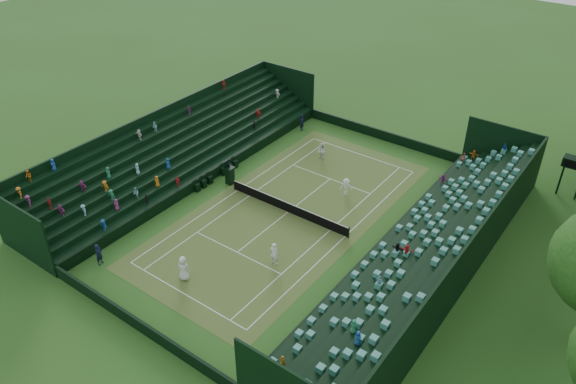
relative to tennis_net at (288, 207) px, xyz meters
name	(u,v)px	position (x,y,z in m)	size (l,w,h in m)	color
ground	(288,212)	(0.00, 0.00, -0.53)	(160.00, 160.00, 0.00)	#2C561B
court_surface	(288,212)	(0.00, 0.00, -0.52)	(12.97, 26.77, 0.01)	#2B6822
perimeter_wall_north	(381,135)	(0.00, 15.88, -0.03)	(17.17, 0.20, 1.00)	black
perimeter_wall_south	(138,324)	(0.00, -15.88, -0.03)	(17.17, 0.20, 1.00)	black
perimeter_wall_east	(380,246)	(8.48, 0.00, -0.03)	(0.20, 31.77, 1.00)	black
perimeter_wall_west	(211,175)	(-8.48, 0.00, -0.03)	(0.20, 31.77, 1.00)	black
north_grandstand	(435,257)	(12.66, 0.00, 1.02)	(6.60, 32.00, 4.90)	black
south_grandstand	(177,151)	(-12.66, 0.00, 1.02)	(6.60, 32.00, 4.90)	black
tennis_net	(288,207)	(0.00, 0.00, 0.00)	(11.67, 0.10, 1.06)	black
scoreboard_tower	(575,165)	(17.75, 16.00, 2.62)	(2.00, 1.00, 3.70)	black
umpire_chair	(230,173)	(-6.76, 0.52, 0.53)	(0.78, 0.78, 2.46)	black
courtside_chairs	(216,175)	(-8.27, 0.40, -0.13)	(0.49, 5.46, 1.06)	black
player_near_west	(183,268)	(-1.07, -10.78, 0.45)	(0.95, 0.62, 1.94)	silver
player_near_east	(274,253)	(3.00, -5.74, 0.41)	(0.68, 0.45, 1.87)	white
player_far_west	(322,151)	(-2.64, 8.95, 0.29)	(0.80, 0.62, 1.64)	white
player_far_east	(346,187)	(2.43, 5.08, 0.27)	(1.02, 0.59, 1.58)	white
line_judge_north	(302,122)	(-7.54, 12.72, 0.38)	(0.66, 0.43, 1.81)	black
line_judge_south	(99,254)	(-7.15, -13.21, 0.34)	(0.63, 0.41, 1.73)	black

